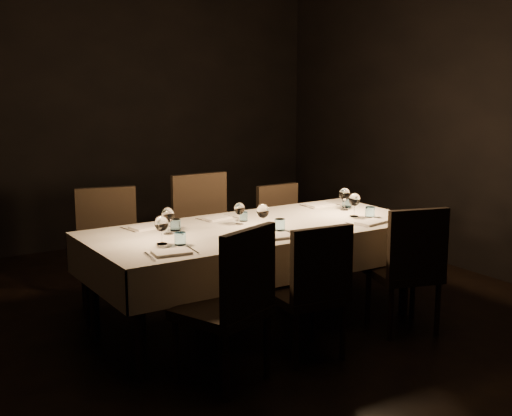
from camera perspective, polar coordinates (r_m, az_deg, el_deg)
room at (r=5.18m, az=-0.00°, el=6.51°), size 5.01×6.01×3.01m
dining_table at (r=5.31m, az=-0.00°, el=-2.26°), size 2.52×1.12×0.76m
chair_near_left at (r=4.33m, az=-1.91°, el=-7.33°), size 0.62×0.62×1.00m
place_setting_near_left at (r=4.70m, az=-6.99°, el=-2.22°), size 0.36×0.41×0.19m
chair_near_center at (r=4.72m, az=4.54°, el=-6.21°), size 0.48×0.48×0.93m
place_setting_near_center at (r=5.09m, az=1.20°, el=-1.12°), size 0.35×0.41×0.19m
chair_near_right at (r=5.28m, az=12.17°, el=-4.40°), size 0.57×0.57×0.95m
place_setting_near_right at (r=5.60m, az=8.56°, el=-0.11°), size 0.36×0.41×0.19m
chair_far_left at (r=5.73m, az=-11.71°, el=-2.97°), size 0.58×0.58×0.99m
place_setting_far_left at (r=5.16m, az=-7.44°, el=-1.06°), size 0.36×0.41×0.19m
chair_far_center at (r=6.01m, az=-4.01°, el=-1.87°), size 0.52×0.52×1.04m
place_setting_far_center at (r=5.42m, az=-1.81°, el=-0.45°), size 0.31×0.39×0.17m
chair_far_right at (r=6.43m, az=2.19°, el=-1.66°), size 0.43×0.43×0.88m
place_setting_far_right at (r=5.99m, az=6.53°, el=0.67°), size 0.33×0.41×0.19m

